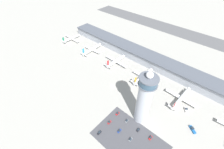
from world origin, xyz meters
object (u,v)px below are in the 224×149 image
(airplane_gate_bravo, at_px, (92,49))
(car_black_suv, at_px, (151,138))
(airplane_gate_delta, at_px, (143,76))
(service_truck_baggage, at_px, (142,90))
(car_white_wagon, at_px, (109,122))
(car_green_van, at_px, (118,113))
(airplane_gate_echo, at_px, (181,98))
(car_grey_coupe, at_px, (119,131))
(car_yellow_taxi, at_px, (99,133))
(control_tower, at_px, (144,99))
(airplane_gate_charlie, at_px, (116,61))
(airplane_gate_alpha, at_px, (72,38))
(car_blue_compact, at_px, (131,139))
(car_maroon_suv, at_px, (127,121))
(service_truck_catering, at_px, (192,129))
(car_red_hatchback, at_px, (138,130))
(service_truck_fuel, at_px, (186,110))

(airplane_gate_bravo, height_order, car_black_suv, airplane_gate_bravo)
(airplane_gate_delta, relative_size, service_truck_baggage, 5.35)
(airplane_gate_bravo, height_order, service_truck_baggage, airplane_gate_bravo)
(car_white_wagon, relative_size, car_green_van, 0.93)
(airplane_gate_echo, xyz_separation_m, car_grey_coupe, (-27.85, -73.34, -3.69))
(car_yellow_taxi, bearing_deg, airplane_gate_delta, 96.46)
(control_tower, height_order, airplane_gate_charlie, control_tower)
(airplane_gate_alpha, xyz_separation_m, car_blue_compact, (184.85, -74.55, -3.65))
(airplane_gate_delta, bearing_deg, car_maroon_suv, -70.74)
(service_truck_baggage, xyz_separation_m, car_maroon_suv, (11.83, -44.79, -0.35))
(airplane_gate_alpha, relative_size, airplane_gate_delta, 1.01)
(car_green_van, relative_size, car_black_suv, 1.01)
(service_truck_catering, xyz_separation_m, car_red_hatchback, (-38.13, -34.36, -0.42))
(airplane_gate_echo, xyz_separation_m, car_maroon_suv, (-28.99, -60.28, -3.70))
(airplane_gate_bravo, bearing_deg, airplane_gate_alpha, 179.49)
(service_truck_fuel, bearing_deg, car_red_hatchback, -115.95)
(control_tower, xyz_separation_m, airplane_gate_delta, (-29.39, 50.25, -25.45))
(car_red_hatchback, height_order, car_yellow_taxi, car_yellow_taxi)
(car_white_wagon, height_order, car_black_suv, car_white_wagon)
(car_grey_coupe, bearing_deg, service_truck_fuel, 59.57)
(airplane_gate_echo, xyz_separation_m, car_yellow_taxi, (-40.68, -87.15, -3.68))
(airplane_gate_delta, xyz_separation_m, car_red_hatchback, (35.63, -62.65, -3.68))
(car_white_wagon, relative_size, car_black_suv, 0.94)
(control_tower, xyz_separation_m, airplane_gate_charlie, (-76.11, 51.11, -24.98))
(service_truck_fuel, bearing_deg, car_blue_compact, -111.46)
(airplane_gate_alpha, distance_m, car_grey_coupe, 187.79)
(airplane_gate_echo, relative_size, car_green_van, 8.60)
(car_grey_coupe, distance_m, car_blue_compact, 12.73)
(airplane_gate_alpha, bearing_deg, control_tower, -15.60)
(service_truck_catering, height_order, service_truck_baggage, service_truck_catering)
(airplane_gate_bravo, xyz_separation_m, car_grey_coupe, (118.34, -74.53, -4.02))
(airplane_gate_charlie, height_order, airplane_gate_delta, airplane_gate_charlie)
(service_truck_catering, height_order, car_red_hatchback, service_truck_catering)
(airplane_gate_bravo, relative_size, airplane_gate_delta, 1.02)
(car_maroon_suv, bearing_deg, airplane_gate_alpha, 160.08)
(control_tower, height_order, car_yellow_taxi, control_tower)
(car_red_hatchback, bearing_deg, car_maroon_suv, 178.75)
(car_maroon_suv, bearing_deg, car_red_hatchback, -1.25)
(airplane_gate_bravo, relative_size, service_truck_baggage, 5.46)
(car_maroon_suv, bearing_deg, airplane_gate_bravo, 152.32)
(airplane_gate_delta, distance_m, airplane_gate_echo, 50.81)
(service_truck_baggage, distance_m, car_yellow_taxi, 71.66)
(airplane_gate_echo, bearing_deg, service_truck_catering, -48.76)
(service_truck_catering, xyz_separation_m, car_white_wagon, (-63.81, -46.80, -0.38))
(airplane_gate_echo, height_order, service_truck_baggage, airplane_gate_echo)
(airplane_gate_charlie, xyz_separation_m, car_white_wagon, (56.68, -75.96, -4.11))
(airplane_gate_alpha, height_order, airplane_gate_delta, airplane_gate_delta)
(car_white_wagon, bearing_deg, airplane_gate_echo, 60.80)
(airplane_gate_alpha, distance_m, airplane_gate_echo, 199.98)
(service_truck_fuel, height_order, car_red_hatchback, service_truck_fuel)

